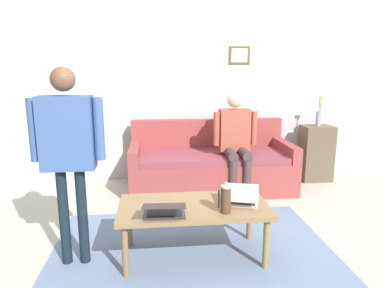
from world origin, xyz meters
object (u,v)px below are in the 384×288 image
at_px(couch, 211,166).
at_px(laptop_center, 164,211).
at_px(coffee_table, 194,210).
at_px(laptop_left, 241,199).
at_px(flower_vase, 319,116).
at_px(french_press, 226,199).
at_px(side_shelf, 316,153).
at_px(person_seated, 236,138).
at_px(person_standing, 68,142).

distance_m(couch, laptop_center, 2.02).
distance_m(coffee_table, laptop_left, 0.41).
relative_size(laptop_left, laptop_center, 0.93).
bearing_deg(couch, coffee_table, 76.24).
height_order(couch, flower_vase, flower_vase).
relative_size(french_press, side_shelf, 0.32).
bearing_deg(flower_vase, side_shelf, -46.63).
bearing_deg(coffee_table, person_seated, -115.13).
relative_size(couch, flower_vase, 4.95).
bearing_deg(person_seated, flower_vase, -161.39).
bearing_deg(laptop_left, coffee_table, -2.32).
distance_m(couch, french_press, 1.91).
distance_m(flower_vase, person_standing, 3.49).
height_order(couch, person_seated, person_seated).
distance_m(french_press, flower_vase, 2.73).
xyz_separation_m(laptop_left, person_seated, (-0.29, -1.48, 0.22)).
xyz_separation_m(french_press, person_seated, (-0.46, -1.65, 0.15)).
bearing_deg(laptop_center, person_seated, -119.21).
relative_size(laptop_center, person_seated, 0.30).
bearing_deg(person_seated, laptop_left, 78.85).
distance_m(couch, coffee_table, 1.75).
height_order(laptop_center, side_shelf, side_shelf).
bearing_deg(couch, french_press, 84.42).
xyz_separation_m(laptop_left, laptop_center, (0.64, 0.19, 0.00)).
relative_size(side_shelf, flower_vase, 1.85).
relative_size(person_standing, person_seated, 1.24).
distance_m(laptop_left, laptop_center, 0.67).
xyz_separation_m(side_shelf, person_seated, (1.27, 0.43, 0.34)).
relative_size(side_shelf, person_seated, 0.61).
bearing_deg(coffee_table, side_shelf, -135.90).
height_order(laptop_left, french_press, french_press).
xyz_separation_m(laptop_left, flower_vase, (-1.56, -1.91, 0.41)).
height_order(french_press, person_seated, person_seated).
xyz_separation_m(couch, flower_vase, (-1.54, -0.20, 0.62)).
bearing_deg(flower_vase, coffee_table, 44.06).
xyz_separation_m(coffee_table, french_press, (-0.23, 0.18, 0.16)).
distance_m(coffee_table, flower_vase, 2.77).
xyz_separation_m(coffee_table, person_standing, (0.97, -0.01, 0.60)).
bearing_deg(coffee_table, french_press, 141.48).
relative_size(side_shelf, person_standing, 0.49).
bearing_deg(side_shelf, couch, 7.48).
bearing_deg(flower_vase, french_press, 50.28).
bearing_deg(couch, laptop_left, 89.36).
bearing_deg(flower_vase, laptop_left, 50.73).
bearing_deg(coffee_table, person_standing, -0.30).
distance_m(flower_vase, person_seated, 1.36).
bearing_deg(coffee_table, laptop_center, 39.80).
xyz_separation_m(couch, laptop_center, (0.66, 1.90, 0.21)).
relative_size(coffee_table, laptop_center, 3.26).
relative_size(couch, laptop_center, 5.50).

